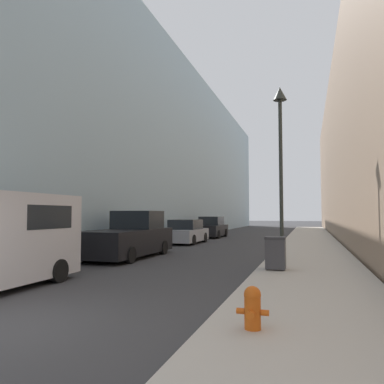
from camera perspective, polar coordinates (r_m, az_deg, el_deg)
sidewalk_right at (r=22.85m, az=17.62°, el=-7.75°), size 3.38×60.00×0.14m
building_left_glass at (r=34.78m, az=-8.96°, el=5.61°), size 12.00×60.00×14.55m
fire_hydrant at (r=5.98m, az=9.20°, el=-16.87°), size 0.49×0.37×0.64m
trash_bin at (r=12.16m, az=12.61°, el=-9.00°), size 0.62×0.63×1.02m
lamppost at (r=14.91m, az=13.34°, el=7.56°), size 0.52×0.52×6.66m
pickup_truck at (r=16.60m, az=-9.47°, el=-6.86°), size 2.16×5.47×2.02m
parked_sedan_near at (r=24.03m, az=-0.97°, el=-6.17°), size 1.99×4.32×1.52m
parked_sedan_far at (r=30.25m, az=3.01°, el=-5.48°), size 1.88×4.38×1.67m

